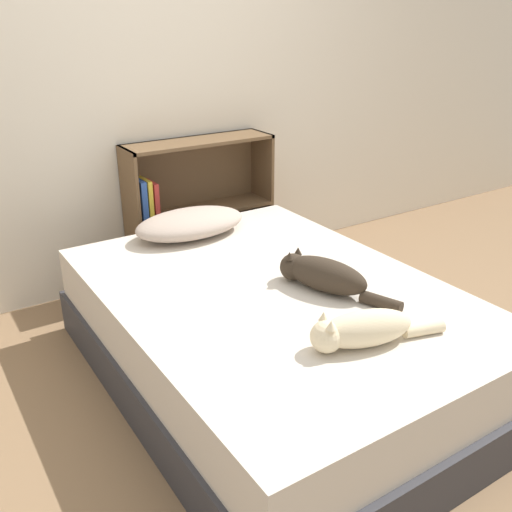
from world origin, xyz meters
The scene contains 7 objects.
ground_plane centered at (0.00, 0.00, 0.00)m, with size 8.00×8.00×0.00m, color #846647.
wall_back centered at (0.00, 1.36, 1.25)m, with size 8.00×0.06×2.50m.
bed centered at (0.00, 0.00, 0.23)m, with size 1.38×1.94×0.46m.
pillow centered at (-0.01, 0.77, 0.53)m, with size 0.61×0.35×0.14m.
cat_light centered at (-0.01, -0.55, 0.53)m, with size 0.52×0.23×0.14m.
cat_dark centered at (0.17, -0.12, 0.53)m, with size 0.28×0.55×0.15m.
bookshelf centered at (0.24, 1.23, 0.44)m, with size 0.92×0.26×0.87m.
Camera 1 is at (-1.27, -1.82, 1.57)m, focal length 40.00 mm.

